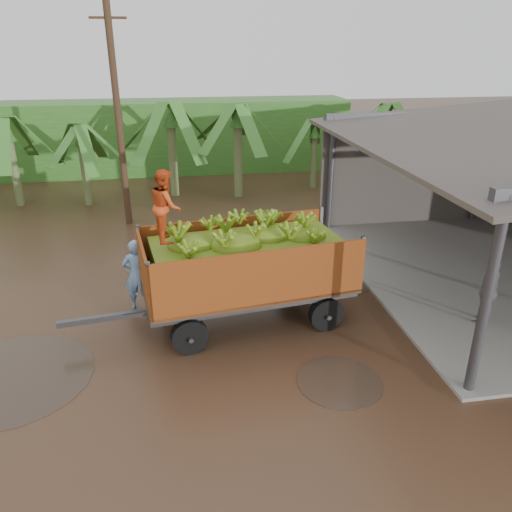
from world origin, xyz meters
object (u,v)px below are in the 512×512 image
(man_blue, at_px, (137,275))
(utility_pole, at_px, (118,119))
(man_grey, at_px, (488,291))
(banana_trailer, at_px, (246,264))

(man_blue, xyz_separation_m, utility_pole, (-0.73, 6.77, 2.93))
(man_blue, bearing_deg, man_grey, 165.05)
(man_blue, distance_m, man_grey, 8.51)
(man_grey, bearing_deg, utility_pole, -86.44)
(banana_trailer, distance_m, utility_pole, 8.79)
(man_grey, distance_m, utility_pole, 13.01)
(man_blue, relative_size, man_grey, 1.04)
(banana_trailer, distance_m, man_grey, 5.76)
(utility_pole, bearing_deg, banana_trailer, -66.68)
(banana_trailer, distance_m, man_blue, 2.85)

